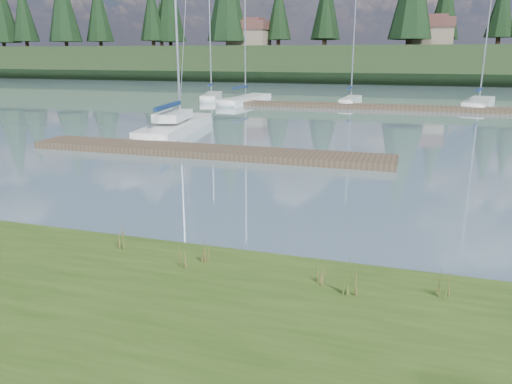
% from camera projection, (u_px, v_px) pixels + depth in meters
% --- Properties ---
extents(ground, '(200.00, 200.00, 0.00)m').
position_uv_depth(ground, '(356.00, 108.00, 39.57)').
color(ground, '#80A0AD').
rests_on(ground, ground).
extents(bank, '(60.00, 9.00, 0.35)m').
position_uv_depth(bank, '(33.00, 377.00, 6.44)').
color(bank, '#38531A').
rests_on(bank, ground).
extents(ridge, '(200.00, 20.00, 5.00)m').
position_uv_depth(ridge, '(388.00, 64.00, 78.40)').
color(ridge, black).
rests_on(ridge, ground).
extents(sailboat_main, '(3.22, 9.68, 13.61)m').
position_uv_depth(sailboat_main, '(180.00, 123.00, 28.13)').
color(sailboat_main, white).
rests_on(sailboat_main, ground).
extents(dock_near, '(16.00, 2.00, 0.30)m').
position_uv_depth(dock_near, '(205.00, 151.00, 21.38)').
color(dock_near, '#4C3D2C').
rests_on(dock_near, ground).
extents(dock_far, '(26.00, 2.20, 0.30)m').
position_uv_depth(dock_far, '(382.00, 107.00, 38.95)').
color(dock_far, '#4C3D2C').
rests_on(dock_far, ground).
extents(sailboat_bg_0, '(3.12, 6.94, 10.04)m').
position_uv_depth(sailboat_bg_0, '(212.00, 96.00, 47.01)').
color(sailboat_bg_0, white).
rests_on(sailboat_bg_0, ground).
extents(sailboat_bg_1, '(2.58, 9.01, 13.15)m').
position_uv_depth(sailboat_bg_1, '(249.00, 98.00, 44.27)').
color(sailboat_bg_1, white).
rests_on(sailboat_bg_1, ground).
extents(sailboat_bg_2, '(1.36, 5.82, 8.94)m').
position_uv_depth(sailboat_bg_2, '(352.00, 100.00, 43.04)').
color(sailboat_bg_2, white).
rests_on(sailboat_bg_2, ground).
extents(sailboat_bg_3, '(3.50, 8.82, 12.64)m').
position_uv_depth(sailboat_bg_3, '(480.00, 102.00, 41.37)').
color(sailboat_bg_3, white).
rests_on(sailboat_bg_3, ground).
extents(weed_0, '(0.17, 0.14, 0.49)m').
position_uv_depth(weed_0, '(182.00, 256.00, 9.29)').
color(weed_0, '#475B23').
rests_on(weed_0, bank).
extents(weed_1, '(0.17, 0.14, 0.44)m').
position_uv_depth(weed_1, '(208.00, 253.00, 9.47)').
color(weed_1, '#475B23').
rests_on(weed_1, bank).
extents(weed_2, '(0.17, 0.14, 0.77)m').
position_uv_depth(weed_2, '(350.00, 277.00, 8.15)').
color(weed_2, '#475B23').
rests_on(weed_2, bank).
extents(weed_3, '(0.17, 0.14, 0.59)m').
position_uv_depth(weed_3, '(121.00, 237.00, 10.15)').
color(weed_3, '#475B23').
rests_on(weed_3, bank).
extents(weed_4, '(0.17, 0.14, 0.44)m').
position_uv_depth(weed_4, '(320.00, 273.00, 8.64)').
color(weed_4, '#475B23').
rests_on(weed_4, bank).
extents(weed_5, '(0.17, 0.14, 0.55)m').
position_uv_depth(weed_5, '(446.00, 284.00, 8.10)').
color(weed_5, '#475B23').
rests_on(weed_5, bank).
extents(mud_lip, '(60.00, 0.50, 0.14)m').
position_uv_depth(mud_lip, '(182.00, 256.00, 10.51)').
color(mud_lip, '#33281C').
rests_on(mud_lip, ground).
extents(conifer_0, '(5.72, 5.72, 14.15)m').
position_uv_depth(conifer_0, '(62.00, 2.00, 86.05)').
color(conifer_0, '#382619').
rests_on(conifer_0, ridge).
extents(conifer_1, '(4.40, 4.40, 11.30)m').
position_uv_depth(conifer_1, '(152.00, 10.00, 85.76)').
color(conifer_1, '#382619').
rests_on(conifer_1, ridge).
extents(conifer_3, '(4.84, 4.84, 12.25)m').
position_uv_depth(conifer_3, '(326.00, 3.00, 77.89)').
color(conifer_3, '#382619').
rests_on(conifer_3, ridge).
extents(conifer_5, '(3.96, 3.96, 10.35)m').
position_uv_depth(conifer_5, '(503.00, 4.00, 69.08)').
color(conifer_5, '#382619').
rests_on(conifer_5, ridge).
extents(house_0, '(6.30, 5.30, 4.65)m').
position_uv_depth(house_0, '(249.00, 33.00, 80.71)').
color(house_0, gray).
rests_on(house_0, ridge).
extents(house_1, '(6.30, 5.30, 4.65)m').
position_uv_depth(house_1, '(432.00, 31.00, 73.54)').
color(house_1, gray).
rests_on(house_1, ridge).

